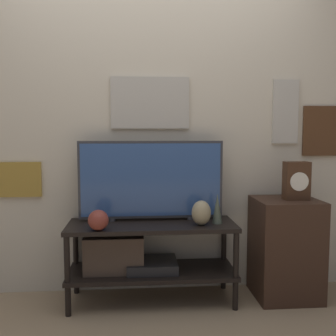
{
  "coord_description": "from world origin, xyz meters",
  "views": [
    {
      "loc": [
        -0.11,
        -2.51,
        1.24
      ],
      "look_at": [
        0.12,
        0.26,
        0.98
      ],
      "focal_mm": 42.0,
      "sensor_mm": 36.0,
      "label": 1
    }
  ],
  "objects_px": {
    "mantel_clock": "(296,181)",
    "vase_slim_bronze": "(217,209)",
    "television": "(151,180)",
    "vase_urn_stoneware": "(201,213)",
    "vase_round_glass": "(98,220)"
  },
  "relations": [
    {
      "from": "mantel_clock",
      "to": "vase_slim_bronze",
      "type": "bearing_deg",
      "value": -177.71
    },
    {
      "from": "television",
      "to": "vase_urn_stoneware",
      "type": "height_order",
      "value": "television"
    },
    {
      "from": "vase_slim_bronze",
      "to": "mantel_clock",
      "type": "relative_size",
      "value": 0.77
    },
    {
      "from": "vase_urn_stoneware",
      "to": "vase_slim_bronze",
      "type": "relative_size",
      "value": 0.81
    },
    {
      "from": "vase_round_glass",
      "to": "vase_slim_bronze",
      "type": "distance_m",
      "value": 0.84
    },
    {
      "from": "television",
      "to": "vase_slim_bronze",
      "type": "height_order",
      "value": "television"
    },
    {
      "from": "vase_round_glass",
      "to": "mantel_clock",
      "type": "bearing_deg",
      "value": 6.19
    },
    {
      "from": "vase_slim_bronze",
      "to": "vase_round_glass",
      "type": "bearing_deg",
      "value": -171.09
    },
    {
      "from": "vase_urn_stoneware",
      "to": "vase_slim_bronze",
      "type": "bearing_deg",
      "value": 19.52
    },
    {
      "from": "television",
      "to": "mantel_clock",
      "type": "relative_size",
      "value": 3.81
    },
    {
      "from": "television",
      "to": "vase_slim_bronze",
      "type": "xyz_separation_m",
      "value": [
        0.47,
        -0.13,
        -0.2
      ]
    },
    {
      "from": "television",
      "to": "vase_urn_stoneware",
      "type": "distance_m",
      "value": 0.44
    },
    {
      "from": "vase_round_glass",
      "to": "vase_slim_bronze",
      "type": "height_order",
      "value": "vase_slim_bronze"
    },
    {
      "from": "television",
      "to": "mantel_clock",
      "type": "bearing_deg",
      "value": -5.87
    },
    {
      "from": "mantel_clock",
      "to": "vase_round_glass",
      "type": "bearing_deg",
      "value": -173.81
    }
  ]
}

